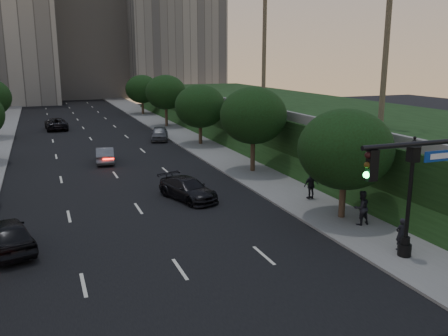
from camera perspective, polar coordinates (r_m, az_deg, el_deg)
name	(u,v)px	position (r m, az deg, el deg)	size (l,w,h in m)	color
ground	(221,331)	(16.72, -0.30, -18.97)	(160.00, 160.00, 0.00)	black
road_surface	(104,158)	(44.42, -14.29, 1.21)	(16.00, 140.00, 0.02)	black
sidewalk_right	(210,149)	(46.70, -1.73, 2.27)	(4.50, 140.00, 0.15)	slate
embankment	(324,126)	(49.79, 11.94, 4.92)	(18.00, 90.00, 4.00)	black
parapet_wall	(249,106)	(45.44, 2.98, 7.40)	(0.35, 90.00, 0.70)	slate
office_block_mid	(86,39)	(115.83, -16.32, 14.68)	(22.00, 18.00, 26.00)	gray
office_block_right	(169,16)	(113.39, -6.66, 17.68)	(20.00, 22.00, 36.00)	gray
tree_right_a	(345,149)	(26.65, 14.38, 2.21)	(5.20, 5.20, 6.24)	#38281C
tree_right_b	(253,116)	(36.86, 3.54, 6.31)	(5.20, 5.20, 6.74)	#38281C
tree_right_c	(200,106)	(48.95, -2.89, 7.43)	(5.20, 5.20, 6.24)	#38281C
tree_right_d	(166,92)	(62.31, -7.03, 9.03)	(5.20, 5.20, 6.74)	#38281C
tree_right_e	(142,89)	(76.93, -9.83, 9.34)	(5.20, 5.20, 6.24)	#38281C
street_lamp	(409,203)	(22.46, 21.34, -3.95)	(0.64, 0.64, 5.62)	black
sedan_near_left	(6,235)	(24.56, -24.73, -7.31)	(1.92, 4.76, 1.62)	black
sedan_mid_left	(105,155)	(42.16, -14.13, 1.54)	(1.46, 4.20, 1.38)	#5C5F64
sedan_far_left	(56,124)	(63.54, -19.55, 5.05)	(2.52, 5.46, 1.52)	black
sedan_near_right	(188,189)	(30.41, -4.39, -2.52)	(1.95, 4.80, 1.39)	black
sedan_far_right	(160,134)	(52.57, -7.76, 4.13)	(1.79, 4.44, 1.51)	#505357
pedestrian_a	(401,234)	(23.62, 20.49, -7.45)	(0.56, 0.37, 1.53)	black
pedestrian_b	(361,208)	(26.36, 16.19, -4.61)	(0.91, 0.71, 1.87)	black
pedestrian_c	(311,185)	(30.40, 10.44, -2.03)	(1.05, 0.44, 1.78)	black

